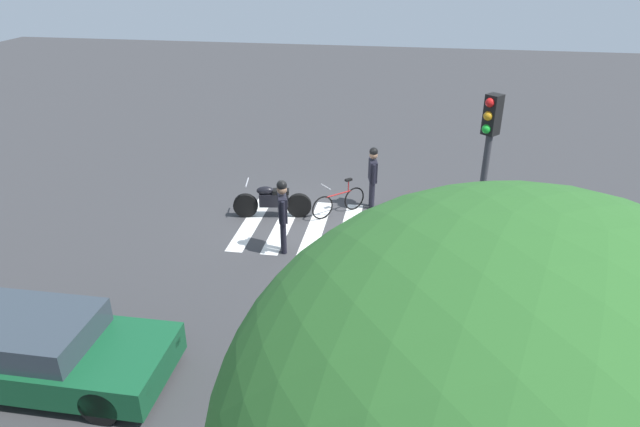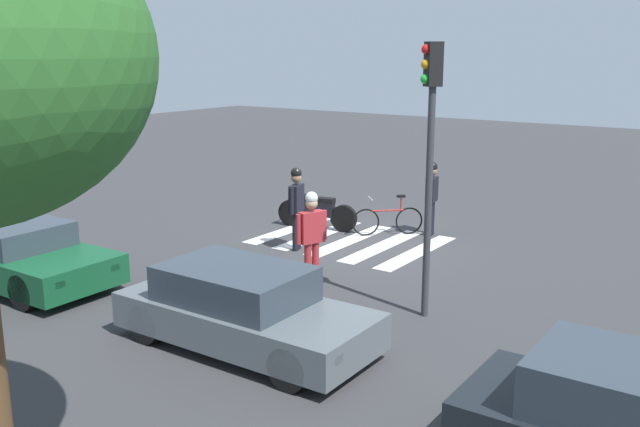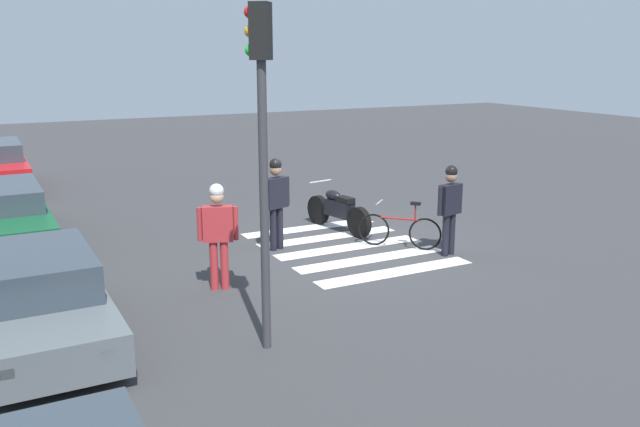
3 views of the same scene
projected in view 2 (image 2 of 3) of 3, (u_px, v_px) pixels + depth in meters
name	position (u px, v px, depth m)	size (l,w,h in m)	color
ground_plane	(350.00, 240.00, 16.84)	(60.00, 60.00, 0.00)	#38383A
police_motorcycle	(317.00, 211.00, 17.84)	(2.16, 0.67, 1.06)	black
leaning_bicycle	(388.00, 220.00, 17.24)	(1.32, 1.24, 1.00)	black
officer_on_foot	(432.00, 193.00, 17.06)	(0.29, 0.67, 1.83)	black
officer_by_motorcycle	(296.00, 202.00, 15.80)	(0.34, 0.68, 1.91)	black
pedestrian_bystander	(312.00, 231.00, 13.39)	(0.36, 0.65, 1.86)	#B22D33
crosswalk_stripes	(350.00, 240.00, 16.84)	(4.05, 3.25, 0.01)	silver
car_grey_coupe	(243.00, 309.00, 10.70)	(4.10, 1.76, 1.26)	black
car_green_compact	(11.00, 252.00, 13.75)	(4.65, 1.88, 1.21)	black
traffic_light_pole	(430.00, 139.00, 11.38)	(0.34, 0.35, 4.59)	#38383D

